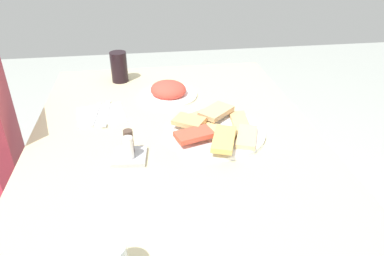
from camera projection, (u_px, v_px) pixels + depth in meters
dining_table at (176, 157)px, 1.12m from camera, size 1.24×0.88×0.70m
pide_platter at (216, 130)px, 1.10m from camera, size 0.31×0.30×0.05m
salad_plate_greens at (168, 91)px, 1.34m from camera, size 0.21×0.21×0.06m
soda_can at (119, 67)px, 1.45m from camera, size 0.09×0.09×0.12m
paper_napkin at (101, 115)px, 1.22m from camera, size 0.18×0.18×0.00m
fork at (106, 113)px, 1.22m from camera, size 0.19×0.02×0.00m
spoon at (96, 114)px, 1.21m from camera, size 0.17×0.02×0.00m
condiment_caddy at (129, 151)px, 0.98m from camera, size 0.10×0.10×0.08m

